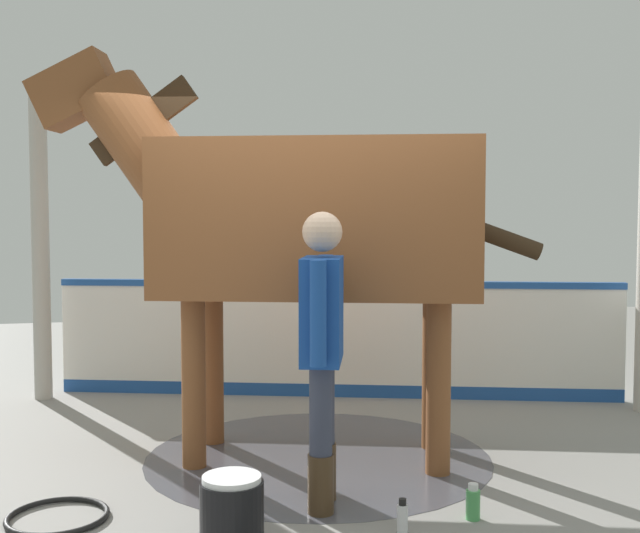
% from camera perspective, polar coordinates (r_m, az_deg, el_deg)
% --- Properties ---
extents(ground_plane, '(16.00, 16.00, 0.02)m').
position_cam_1_polar(ground_plane, '(5.29, -2.02, -14.90)').
color(ground_plane, gray).
extents(wet_patch, '(2.40, 2.40, 0.00)m').
position_cam_1_polar(wet_patch, '(5.58, -0.13, -13.78)').
color(wet_patch, '#4C4C54').
rests_on(wet_patch, ground).
extents(barrier_wall, '(5.03, 1.63, 1.09)m').
position_cam_1_polar(barrier_wall, '(7.26, 1.16, -5.65)').
color(barrier_wall, white).
rests_on(barrier_wall, ground).
extents(roof_post_near, '(0.16, 0.16, 2.76)m').
position_cam_1_polar(roof_post_near, '(7.54, -19.84, 1.17)').
color(roof_post_near, '#B7B2A8').
rests_on(roof_post_near, ground).
extents(horse, '(3.43, 1.62, 2.83)m').
position_cam_1_polar(horse, '(5.33, -1.47, 3.61)').
color(horse, brown).
rests_on(horse, ground).
extents(handler, '(0.35, 0.66, 1.70)m').
position_cam_1_polar(handler, '(4.45, 0.16, -5.22)').
color(handler, '#47331E').
rests_on(handler, ground).
extents(wash_bucket, '(0.33, 0.33, 0.36)m').
position_cam_1_polar(wash_bucket, '(4.16, -6.49, -17.39)').
color(wash_bucket, black).
rests_on(wash_bucket, ground).
extents(bottle_shampoo, '(0.06, 0.06, 0.19)m').
position_cam_1_polar(bottle_shampoo, '(4.32, 6.08, -17.89)').
color(bottle_shampoo, white).
rests_on(bottle_shampoo, ground).
extents(bottle_spray, '(0.08, 0.08, 0.20)m').
position_cam_1_polar(bottle_spray, '(4.56, 11.17, -16.67)').
color(bottle_spray, '#4CA559').
rests_on(bottle_spray, ground).
extents(hose_coil, '(0.56, 0.56, 0.03)m').
position_cam_1_polar(hose_coil, '(4.73, -18.72, -16.99)').
color(hose_coil, black).
rests_on(hose_coil, ground).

